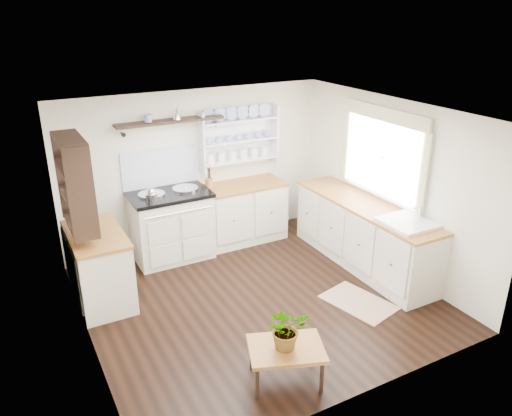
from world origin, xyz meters
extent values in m
cube|color=black|center=(0.00, 0.00, 0.00)|extent=(4.00, 3.80, 0.01)
cube|color=#EDE4CC|center=(0.00, 1.90, 1.15)|extent=(4.00, 0.02, 2.30)
cube|color=#EDE4CC|center=(2.00, 0.00, 1.15)|extent=(0.02, 3.80, 2.30)
cube|color=#EDE4CC|center=(-2.00, 0.00, 1.15)|extent=(0.02, 3.80, 2.30)
cube|color=white|center=(0.00, 0.00, 2.30)|extent=(4.00, 3.80, 0.01)
cube|color=white|center=(1.96, 0.15, 1.50)|extent=(0.04, 1.40, 1.00)
cube|color=white|center=(1.94, 0.15, 1.50)|extent=(0.02, 1.50, 1.10)
cube|color=beige|center=(1.92, 0.15, 2.08)|extent=(0.04, 1.55, 0.18)
cube|color=beige|center=(-0.55, 1.57, 0.47)|extent=(1.06, 0.69, 0.93)
cube|color=black|center=(-0.55, 1.57, 0.96)|extent=(1.10, 0.73, 0.05)
cylinder|color=silver|center=(-0.80, 1.57, 1.00)|extent=(0.36, 0.36, 0.03)
cylinder|color=silver|center=(-0.31, 1.57, 1.00)|extent=(0.36, 0.36, 0.03)
cylinder|color=silver|center=(-0.55, 1.19, 0.83)|extent=(0.95, 0.02, 0.02)
cube|color=beige|center=(0.60, 1.60, 0.44)|extent=(1.25, 0.60, 0.88)
cube|color=brown|center=(0.60, 1.60, 0.88)|extent=(1.27, 0.63, 0.04)
cube|color=beige|center=(1.70, 0.10, 0.44)|extent=(0.60, 2.40, 0.88)
cube|color=brown|center=(1.70, 0.10, 0.88)|extent=(0.62, 2.43, 0.04)
cube|color=white|center=(1.70, -0.65, 0.80)|extent=(0.55, 0.60, 0.28)
cylinder|color=silver|center=(1.90, -0.65, 1.00)|extent=(0.02, 0.02, 0.22)
cube|color=beige|center=(-1.70, 0.90, 0.44)|extent=(0.60, 1.10, 0.88)
cube|color=brown|center=(-1.70, 0.90, 0.88)|extent=(0.62, 1.13, 0.04)
cube|color=white|center=(0.65, 1.88, 1.55)|extent=(1.20, 0.03, 0.90)
cube|color=white|center=(0.65, 1.79, 1.55)|extent=(1.20, 0.22, 0.02)
cylinder|color=navy|center=(0.65, 1.80, 1.82)|extent=(0.20, 0.02, 0.20)
cube|color=black|center=(-0.40, 1.77, 1.92)|extent=(1.50, 0.24, 0.04)
cone|color=black|center=(-1.05, 1.84, 1.81)|extent=(0.06, 0.20, 0.06)
cone|color=black|center=(0.25, 1.84, 1.81)|extent=(0.06, 0.20, 0.06)
cube|color=black|center=(-1.84, 0.90, 1.55)|extent=(0.28, 0.80, 1.05)
cylinder|color=#946336|center=(0.10, 1.68, 0.98)|extent=(0.12, 0.12, 0.13)
cube|color=brown|center=(-0.46, -1.40, 0.36)|extent=(0.84, 0.72, 0.04)
cylinder|color=black|center=(-0.82, -1.48, 0.17)|extent=(0.04, 0.04, 0.34)
cylinder|color=black|center=(-0.68, -1.10, 0.17)|extent=(0.04, 0.04, 0.34)
cylinder|color=black|center=(-0.25, -1.70, 0.17)|extent=(0.04, 0.04, 0.34)
cylinder|color=black|center=(-0.11, -1.32, 0.17)|extent=(0.04, 0.04, 0.34)
imported|color=#3F7233|center=(-0.46, -1.40, 0.59)|extent=(0.44, 0.40, 0.42)
cube|color=#976F58|center=(1.02, -0.68, 0.01)|extent=(0.74, 0.96, 0.02)
camera|label=1|loc=(-2.54, -4.66, 3.38)|focal=35.00mm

